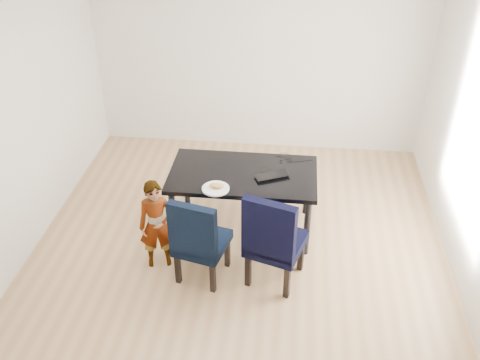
# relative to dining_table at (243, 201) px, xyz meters

# --- Properties ---
(floor) EXTENTS (4.50, 5.00, 0.01)m
(floor) POSITION_rel_dining_table_xyz_m (0.00, -0.50, -0.38)
(floor) COLOR tan
(floor) RESTS_ON ground
(ceiling) EXTENTS (4.50, 5.00, 0.01)m
(ceiling) POSITION_rel_dining_table_xyz_m (0.00, -0.50, 2.33)
(ceiling) COLOR white
(ceiling) RESTS_ON wall_back
(wall_back) EXTENTS (4.50, 0.01, 2.70)m
(wall_back) POSITION_rel_dining_table_xyz_m (0.00, 2.00, 0.98)
(wall_back) COLOR silver
(wall_back) RESTS_ON ground
(wall_left) EXTENTS (0.01, 5.00, 2.70)m
(wall_left) POSITION_rel_dining_table_xyz_m (-2.25, -0.50, 0.98)
(wall_left) COLOR silver
(wall_left) RESTS_ON ground
(dining_table) EXTENTS (1.60, 0.90, 0.75)m
(dining_table) POSITION_rel_dining_table_xyz_m (0.00, 0.00, 0.00)
(dining_table) COLOR black
(dining_table) RESTS_ON floor
(chair_left) EXTENTS (0.58, 0.60, 1.00)m
(chair_left) POSITION_rel_dining_table_xyz_m (-0.32, -0.81, 0.12)
(chair_left) COLOR black
(chair_left) RESTS_ON floor
(chair_right) EXTENTS (0.65, 0.67, 1.08)m
(chair_right) POSITION_rel_dining_table_xyz_m (0.41, -0.78, 0.16)
(chair_right) COLOR black
(chair_right) RESTS_ON floor
(child) EXTENTS (0.42, 0.34, 1.01)m
(child) POSITION_rel_dining_table_xyz_m (-0.81, -0.70, 0.13)
(child) COLOR #EC4513
(child) RESTS_ON floor
(plate) EXTENTS (0.33, 0.33, 0.02)m
(plate) POSITION_rel_dining_table_xyz_m (-0.25, -0.35, 0.38)
(plate) COLOR white
(plate) RESTS_ON dining_table
(sandwich) EXTENTS (0.16, 0.09, 0.06)m
(sandwich) POSITION_rel_dining_table_xyz_m (-0.24, -0.35, 0.42)
(sandwich) COLOR #CC9149
(sandwich) RESTS_ON plate
(laptop) EXTENTS (0.43, 0.37, 0.03)m
(laptop) POSITION_rel_dining_table_xyz_m (0.29, -0.00, 0.39)
(laptop) COLOR black
(laptop) RESTS_ON dining_table
(cable_tangle) EXTENTS (0.18, 0.18, 0.01)m
(cable_tangle) POSITION_rel_dining_table_xyz_m (0.45, 0.29, 0.38)
(cable_tangle) COLOR black
(cable_tangle) RESTS_ON dining_table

